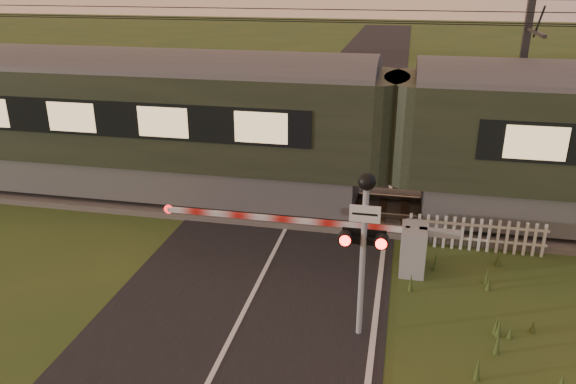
% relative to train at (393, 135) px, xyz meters
% --- Properties ---
extents(ground, '(160.00, 160.00, 0.00)m').
position_rel_train_xyz_m(ground, '(-2.75, -6.50, -2.43)').
color(ground, '#2A481B').
rests_on(ground, ground).
extents(road, '(6.00, 140.00, 0.03)m').
position_rel_train_xyz_m(road, '(-2.73, -6.73, -2.42)').
color(road, black).
rests_on(road, ground).
extents(track_bed, '(140.00, 3.40, 0.39)m').
position_rel_train_xyz_m(track_bed, '(-2.75, 0.00, -2.37)').
color(track_bed, '#47423D').
rests_on(track_bed, ground).
extents(overhead_wires, '(120.00, 0.62, 0.62)m').
position_rel_train_xyz_m(overhead_wires, '(-2.75, 0.00, 3.29)').
color(overhead_wires, black).
rests_on(overhead_wires, ground).
extents(train, '(46.16, 3.18, 4.31)m').
position_rel_train_xyz_m(train, '(0.00, 0.00, 0.00)').
color(train, slate).
rests_on(train, ground).
extents(boom_gate, '(7.35, 0.89, 1.19)m').
position_rel_train_xyz_m(boom_gate, '(0.36, -3.32, -1.78)').
color(boom_gate, gray).
rests_on(boom_gate, ground).
extents(crossing_signal, '(0.87, 0.36, 3.41)m').
position_rel_train_xyz_m(crossing_signal, '(-0.30, -6.10, -0.09)').
color(crossing_signal, gray).
rests_on(crossing_signal, ground).
extents(picket_fence, '(3.52, 0.07, 0.90)m').
position_rel_train_xyz_m(picket_fence, '(2.29, -1.89, -1.98)').
color(picket_fence, silver).
rests_on(picket_fence, ground).
extents(catenary_mast, '(0.20, 2.45, 6.52)m').
position_rel_train_xyz_m(catenary_mast, '(3.57, 2.22, 0.97)').
color(catenary_mast, '#2D2D30').
rests_on(catenary_mast, ground).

